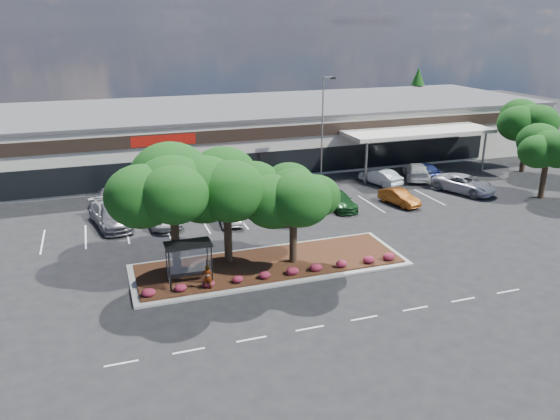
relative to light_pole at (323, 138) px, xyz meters
name	(u,v)px	position (x,y,z in m)	size (l,w,h in m)	color
ground	(322,288)	(-8.63, -20.22, -4.69)	(160.00, 160.00, 0.00)	black
retail_store	(206,134)	(-8.56, 13.69, -1.54)	(80.40, 25.20, 6.25)	beige
landscape_island	(270,265)	(-10.63, -16.22, -4.57)	(18.00, 6.00, 0.26)	#A2A29D
lane_markings	(267,230)	(-8.77, -9.80, -4.69)	(33.12, 20.06, 0.01)	silver
shrub_row	(281,272)	(-10.63, -18.32, -4.18)	(17.00, 0.80, 0.50)	maroon
bus_shelter	(188,251)	(-16.13, -17.27, -2.39)	(2.75, 1.55, 2.59)	black
island_tree_west	(174,214)	(-16.63, -15.72, -0.49)	(7.20, 7.20, 7.89)	#10360F
island_tree_mid	(227,209)	(-13.13, -15.02, -0.77)	(6.60, 6.60, 7.32)	#10360F
island_tree_east	(293,215)	(-9.13, -16.52, -1.18)	(5.80, 5.80, 6.50)	#10360F
tree_east_near	(546,163)	(17.37, -10.22, -1.44)	(5.60, 5.60, 6.51)	#10360F
tree_east_far	(527,137)	(22.37, -2.22, -0.88)	(6.40, 6.40, 7.62)	#10360F
conifer_north_east	(416,98)	(25.37, 23.78, -0.19)	(3.96, 3.96, 9.00)	#10360F
person_waiting	(208,277)	(-15.25, -18.52, -3.67)	(0.56, 0.37, 1.53)	#594C47
light_pole	(323,138)	(0.00, 0.00, 0.00)	(1.40, 0.80, 10.54)	#A2A29D
car_0	(108,214)	(-20.32, -4.36, -3.89)	(2.24, 5.50, 1.60)	#B9B9B9
car_1	(113,217)	(-20.00, -5.15, -3.86)	(2.32, 5.71, 1.66)	slate
car_2	(162,214)	(-16.24, -5.67, -3.93)	(2.52, 5.47, 1.52)	silver
car_3	(230,211)	(-11.01, -6.85, -3.91)	(1.66, 4.77, 1.57)	#BBBBBB
car_4	(277,207)	(-7.12, -7.14, -3.85)	(2.35, 5.78, 1.68)	#83390B
car_5	(305,196)	(-3.71, -4.95, -3.90)	(1.68, 4.82, 1.59)	#9F0A15
car_6	(339,200)	(-1.31, -6.79, -4.00)	(1.93, 4.75, 1.38)	#16421A
car_7	(399,197)	(4.10, -7.67, -4.02)	(1.42, 4.06, 1.34)	#7A380C
car_8	(464,184)	(11.79, -6.44, -3.87)	(2.71, 5.89, 1.64)	#ACAEB7
car_9	(111,196)	(-19.93, 0.41, -3.88)	(2.27, 5.58, 1.62)	#504F55
car_10	(185,199)	(-13.84, -2.30, -3.90)	(2.21, 5.44, 1.58)	black
car_11	(212,187)	(-10.83, 0.72, -3.97)	(1.70, 4.22, 1.44)	maroon
car_12	(246,180)	(-7.39, 1.29, -3.84)	(1.80, 5.17, 1.70)	maroon
car_13	(269,181)	(-5.19, 0.85, -3.99)	(2.33, 5.06, 1.41)	#535259
car_14	(292,186)	(-3.71, -1.52, -4.01)	(2.27, 4.93, 1.37)	#174C24
car_15	(380,177)	(5.60, -1.55, -3.92)	(1.64, 4.70, 1.55)	silver
car_16	(416,171)	(10.11, -0.90, -3.88)	(2.27, 5.58, 1.62)	silver
car_17	(424,168)	(11.81, 0.24, -4.02)	(1.59, 3.96, 1.35)	navy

